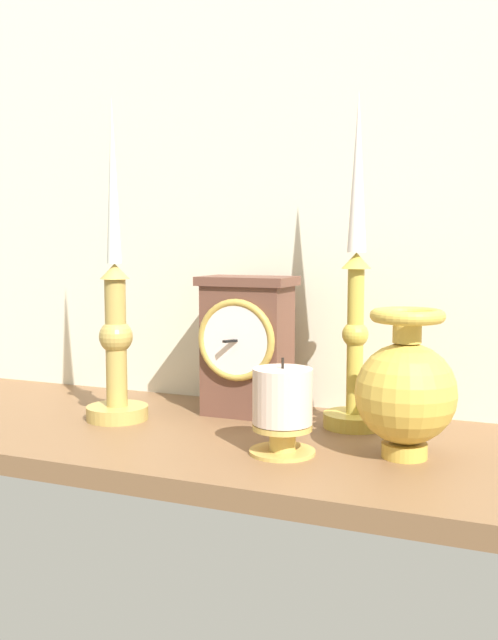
% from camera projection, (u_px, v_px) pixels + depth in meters
% --- Properties ---
extents(ground_plane, '(1.00, 0.36, 0.02)m').
position_uv_depth(ground_plane, '(173.00, 436.00, 0.91)').
color(ground_plane, brown).
extents(back_wall, '(1.20, 0.02, 0.65)m').
position_uv_depth(back_wall, '(232.00, 178.00, 1.05)').
color(back_wall, beige).
rests_on(back_wall, ground_plane).
extents(mantel_clock, '(0.12, 0.10, 0.19)m').
position_uv_depth(mantel_clock, '(246.00, 344.00, 0.97)').
color(mantel_clock, brown).
rests_on(mantel_clock, ground_plane).
extents(candlestick_tall_left, '(0.08, 0.08, 0.41)m').
position_uv_depth(candlestick_tall_left, '(356.00, 308.00, 0.89)').
color(candlestick_tall_left, gold).
rests_on(candlestick_tall_left, ground_plane).
extents(candlestick_tall_center, '(0.08, 0.08, 0.41)m').
position_uv_depth(candlestick_tall_center, '(116.00, 328.00, 0.94)').
color(candlestick_tall_center, '#AF9448').
rests_on(candlestick_tall_center, ground_plane).
extents(brass_vase_bulbous, '(0.11, 0.11, 0.16)m').
position_uv_depth(brass_vase_bulbous, '(406.00, 389.00, 0.77)').
color(brass_vase_bulbous, gold).
rests_on(brass_vase_bulbous, ground_plane).
extents(pillar_candle_front, '(0.07, 0.07, 0.11)m').
position_uv_depth(pillar_candle_front, '(282.00, 408.00, 0.79)').
color(pillar_candle_front, tan).
rests_on(pillar_candle_front, ground_plane).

